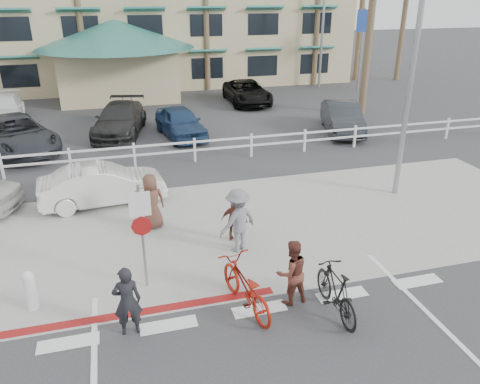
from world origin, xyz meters
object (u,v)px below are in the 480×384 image
object	(u,v)px
sign_post	(142,232)
car_white_sedan	(103,185)
bike_black	(336,291)
bike_red	(245,287)

from	to	relation	value
sign_post	car_white_sedan	xyz separation A→B (m)	(-0.92, 5.11, -0.79)
sign_post	car_white_sedan	bearing A→B (deg)	100.16
sign_post	car_white_sedan	size ratio (longest dim) A/B	0.73
sign_post	bike_black	xyz separation A→B (m)	(3.84, -2.13, -0.89)
bike_red	car_white_sedan	world-z (taller)	car_white_sedan
bike_black	car_white_sedan	distance (m)	8.67
bike_black	sign_post	bearing A→B (deg)	-28.83
sign_post	bike_black	world-z (taller)	sign_post
sign_post	car_white_sedan	world-z (taller)	sign_post
sign_post	car_white_sedan	distance (m)	5.25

